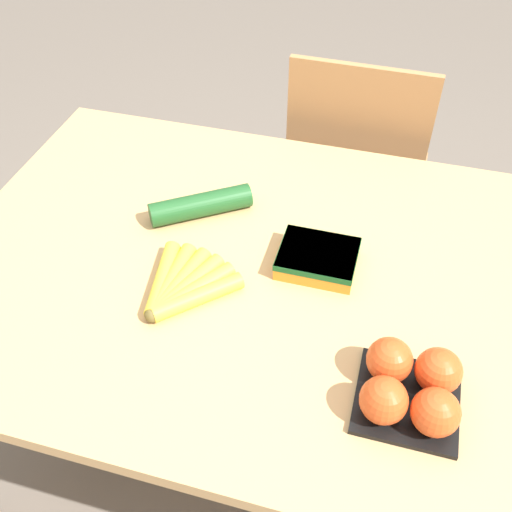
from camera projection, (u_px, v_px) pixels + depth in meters
The scene contains 7 objects.
ground_plane at pixel (256, 444), 1.76m from camera, with size 12.00×12.00×0.00m, color #665B51.
dining_table at pixel (256, 297), 1.30m from camera, with size 1.31×0.96×0.74m.
chair at pixel (354, 181), 1.88m from camera, with size 0.43×0.41×0.93m.
banana_bunch at pixel (181, 287), 1.18m from camera, with size 0.19×0.20×0.03m.
tomato_pack at pixel (411, 387), 0.98m from camera, with size 0.17×0.17×0.09m.
carrot_bag at pixel (318, 257), 1.22m from camera, with size 0.16×0.13×0.04m.
cucumber_near at pixel (201, 205), 1.34m from camera, with size 0.22×0.18×0.05m.
Camera 1 is at (0.24, -0.84, 1.62)m, focal length 42.00 mm.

